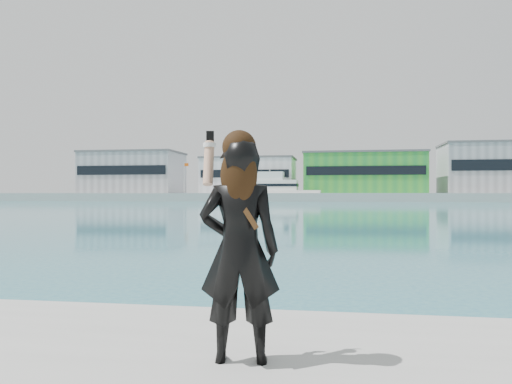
% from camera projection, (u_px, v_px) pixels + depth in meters
% --- Properties ---
extents(far_quay, '(320.00, 40.00, 2.00)m').
position_uv_depth(far_quay, '(332.00, 197.00, 132.30)').
color(far_quay, '#9E9E99').
rests_on(far_quay, ground).
extents(warehouse_grey_left, '(26.52, 16.36, 11.50)m').
position_uv_depth(warehouse_grey_left, '(133.00, 172.00, 139.16)').
color(warehouse_grey_left, gray).
rests_on(warehouse_grey_left, far_quay).
extents(warehouse_white, '(24.48, 15.35, 9.50)m').
position_uv_depth(warehouse_white, '(249.00, 175.00, 133.86)').
color(warehouse_white, silver).
rests_on(warehouse_white, far_quay).
extents(warehouse_green, '(30.60, 16.36, 10.50)m').
position_uv_depth(warehouse_green, '(363.00, 173.00, 129.04)').
color(warehouse_green, green).
rests_on(warehouse_green, far_quay).
extents(warehouse_grey_right, '(25.50, 15.35, 12.50)m').
position_uv_depth(warehouse_grey_right, '(495.00, 168.00, 123.90)').
color(warehouse_grey_right, gray).
rests_on(warehouse_grey_right, far_quay).
extents(flagpole_left, '(1.28, 0.16, 8.00)m').
position_uv_depth(flagpole_left, '(184.00, 176.00, 129.52)').
color(flagpole_left, silver).
rests_on(flagpole_left, far_quay).
extents(flagpole_right, '(1.28, 0.16, 8.00)m').
position_uv_depth(flagpole_right, '(425.00, 174.00, 119.88)').
color(flagpole_right, silver).
rests_on(flagpole_right, far_quay).
extents(motor_yacht, '(20.16, 5.91, 9.37)m').
position_uv_depth(motor_yacht, '(277.00, 190.00, 120.37)').
color(motor_yacht, white).
rests_on(motor_yacht, ground).
extents(buoy_far, '(0.50, 0.50, 0.50)m').
position_uv_depth(buoy_far, '(240.00, 202.00, 105.22)').
color(buoy_far, yellow).
rests_on(buoy_far, ground).
extents(woman, '(0.59, 0.43, 1.58)m').
position_uv_depth(woman, '(239.00, 243.00, 3.36)').
color(woman, black).
rests_on(woman, near_quay).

